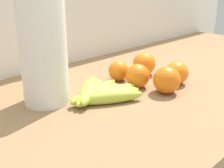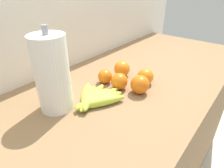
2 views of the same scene
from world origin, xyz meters
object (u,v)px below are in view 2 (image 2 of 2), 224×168
orange_right (145,76)px  orange_front (122,69)px  orange_back_right (140,84)px  banana_bunch (94,98)px  orange_far_right (119,81)px  orange_back_left (105,76)px  paper_towel_roll (52,74)px

orange_right → orange_front: bearing=91.6°
orange_back_right → orange_right: 0.09m
banana_bunch → orange_far_right: (0.15, -0.01, 0.02)m
banana_bunch → orange_far_right: orange_far_right is taller
banana_bunch → orange_back_left: bearing=25.9°
orange_back_left → banana_bunch: bearing=-154.1°
banana_bunch → orange_back_right: bearing=-29.4°
banana_bunch → orange_far_right: bearing=-3.5°
orange_back_left → orange_back_right: (0.03, -0.17, 0.01)m
banana_bunch → orange_right: bearing=-16.4°
orange_right → paper_towel_roll: size_ratio=0.24×
banana_bunch → paper_towel_roll: size_ratio=0.71×
paper_towel_roll → orange_back_left: bearing=-3.5°
banana_bunch → paper_towel_roll: 0.19m
orange_back_left → orange_right: (0.11, -0.15, 0.00)m
orange_right → paper_towel_roll: bearing=156.0°
paper_towel_roll → orange_back_right: bearing=-33.3°
banana_bunch → orange_far_right: 0.15m
orange_back_left → paper_towel_roll: size_ratio=0.21×
orange_back_left → orange_back_right: 0.17m
orange_back_left → orange_far_right: 0.08m
orange_back_left → orange_right: bearing=-53.4°
orange_front → orange_back_right: (-0.08, -0.15, 0.00)m
banana_bunch → paper_towel_roll: (-0.11, 0.09, 0.12)m
orange_back_right → paper_towel_roll: bearing=146.7°
orange_back_left → paper_towel_roll: 0.28m
orange_front → orange_back_right: bearing=-117.9°
orange_back_right → orange_front: bearing=62.1°
banana_bunch → orange_back_left: 0.17m
orange_back_right → orange_right: bearing=14.8°
orange_back_right → orange_back_left: bearing=98.6°
banana_bunch → orange_right: size_ratio=2.98×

